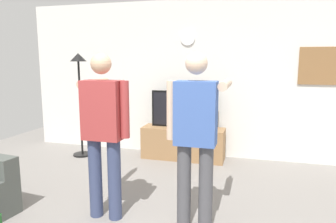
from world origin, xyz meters
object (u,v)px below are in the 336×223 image
floor_lamp (79,83)px  person_standing_nearer_couch (196,132)px  wall_clock (188,38)px  tv_stand (183,143)px  person_standing_nearer_lamp (104,127)px  television (184,109)px  framed_picture (320,66)px

floor_lamp → person_standing_nearer_couch: bearing=-37.7°
wall_clock → floor_lamp: wall_clock is taller
tv_stand → person_standing_nearer_lamp: size_ratio=0.80×
television → person_standing_nearer_lamp: bearing=-98.7°
wall_clock → person_standing_nearer_couch: bearing=-75.8°
television → wall_clock: 1.23m
wall_clock → person_standing_nearer_couch: wall_clock is taller
tv_stand → floor_lamp: size_ratio=0.78×
floor_lamp → framed_picture: bearing=8.7°
television → framed_picture: bearing=6.7°
tv_stand → wall_clock: wall_clock is taller
tv_stand → wall_clock: (0.00, 0.29, 1.78)m
framed_picture → floor_lamp: size_ratio=0.35×
television → framed_picture: size_ratio=1.81×
tv_stand → framed_picture: bearing=8.0°
person_standing_nearer_couch → wall_clock: bearing=104.2°
person_standing_nearer_couch → floor_lamp: bearing=142.3°
tv_stand → wall_clock: 1.81m
television → floor_lamp: bearing=-168.9°
framed_picture → floor_lamp: 3.93m
tv_stand → framed_picture: (2.10, 0.30, 1.32)m
television → framed_picture: (2.10, 0.25, 0.74)m
wall_clock → tv_stand: bearing=-90.0°
framed_picture → person_standing_nearer_lamp: 3.55m
television → wall_clock: (0.00, 0.24, 1.20)m
framed_picture → wall_clock: bearing=-179.9°
television → person_standing_nearer_couch: bearing=-74.3°
framed_picture → person_standing_nearer_lamp: framed_picture is taller
television → person_standing_nearer_couch: size_ratio=0.64×
framed_picture → person_standing_nearer_couch: 2.92m
tv_stand → television: size_ratio=1.24×
television → tv_stand: bearing=-90.0°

